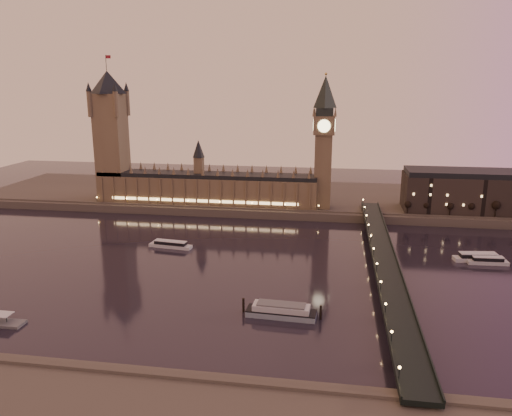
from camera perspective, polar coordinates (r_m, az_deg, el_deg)
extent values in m
plane|color=black|center=(293.50, -3.93, -6.34)|extent=(700.00, 700.00, 0.00)
cube|color=#423D35|center=(445.27, 4.59, 1.16)|extent=(560.00, 130.00, 6.00)
cube|color=brown|center=(411.15, -5.65, 2.05)|extent=(180.00, 26.00, 22.00)
cube|color=black|center=(408.72, -5.69, 3.77)|extent=(180.00, 22.00, 3.20)
cube|color=#FFCC7F|center=(399.73, -6.12, 0.81)|extent=(153.00, 0.25, 2.20)
cube|color=brown|center=(432.87, -16.13, 6.60)|extent=(22.00, 22.00, 88.00)
cone|color=black|center=(429.71, -16.62, 13.62)|extent=(31.68, 31.68, 18.00)
cylinder|color=black|center=(430.00, -16.77, 15.61)|extent=(0.44, 0.44, 12.00)
cube|color=maroon|center=(429.26, -16.53, 16.23)|extent=(4.00, 0.15, 2.50)
cube|color=brown|center=(394.70, 7.65, 4.15)|extent=(13.00, 13.00, 58.00)
cube|color=brown|center=(390.18, 7.82, 9.36)|extent=(16.00, 16.00, 14.00)
cylinder|color=#FFEAA5|center=(382.03, 7.79, 9.26)|extent=(9.60, 0.35, 9.60)
cylinder|color=#FFEAA5|center=(390.46, 6.60, 9.40)|extent=(0.35, 9.60, 9.60)
cube|color=black|center=(389.51, 7.87, 10.83)|extent=(13.00, 13.00, 6.00)
cone|color=black|center=(388.98, 7.94, 13.03)|extent=(17.68, 17.68, 24.00)
sphere|color=gold|center=(388.99, 8.01, 14.95)|extent=(2.00, 2.00, 2.00)
cube|color=black|center=(285.40, 14.45, -5.66)|extent=(13.00, 260.00, 2.00)
cube|color=black|center=(284.33, 13.20, -5.34)|extent=(0.60, 260.00, 1.00)
cube|color=black|center=(285.62, 15.73, -5.41)|extent=(0.60, 260.00, 1.00)
cube|color=black|center=(417.78, 24.00, 1.50)|extent=(110.00, 36.00, 28.00)
cube|color=black|center=(414.93, 24.22, 3.65)|extent=(108.00, 34.00, 4.00)
cylinder|color=black|center=(391.68, 16.72, -0.14)|extent=(0.70, 0.70, 8.09)
sphere|color=black|center=(390.71, 16.76, 0.46)|extent=(5.39, 5.39, 5.39)
cylinder|color=black|center=(394.17, 18.99, -0.23)|extent=(0.70, 0.70, 8.09)
sphere|color=black|center=(393.21, 19.04, 0.37)|extent=(5.39, 5.39, 5.39)
cylinder|color=black|center=(397.27, 21.23, -0.31)|extent=(0.70, 0.70, 8.09)
sphere|color=black|center=(396.32, 21.29, 0.28)|extent=(5.39, 5.39, 5.39)
cylinder|color=black|center=(400.97, 23.43, -0.40)|extent=(0.70, 0.70, 8.09)
sphere|color=black|center=(400.02, 23.49, 0.19)|extent=(5.39, 5.39, 5.39)
cylinder|color=black|center=(405.25, 25.59, -0.48)|extent=(0.70, 0.70, 8.09)
sphere|color=black|center=(404.31, 25.65, 0.10)|extent=(5.39, 5.39, 5.39)
cube|color=silver|center=(324.69, -9.74, -4.29)|extent=(28.51, 9.46, 2.05)
cube|color=black|center=(324.06, -9.76, -3.95)|extent=(21.16, 7.48, 2.05)
cube|color=silver|center=(323.69, -9.77, -3.74)|extent=(21.74, 7.79, 0.37)
cube|color=silver|center=(324.09, 24.00, -5.35)|extent=(28.48, 10.54, 2.35)
cube|color=black|center=(323.36, 24.04, -4.96)|extent=(21.15, 8.35, 2.35)
cube|color=silver|center=(322.94, 24.06, -4.73)|extent=(21.74, 8.70, 0.43)
cube|color=silver|center=(321.54, 24.93, -5.63)|extent=(22.97, 7.21, 2.08)
cube|color=black|center=(320.89, 24.97, -5.28)|extent=(17.02, 5.83, 2.08)
cube|color=silver|center=(320.51, 24.99, -5.07)|extent=(17.49, 6.09, 0.38)
cube|color=gray|center=(229.87, 2.89, -11.99)|extent=(31.81, 10.44, 2.55)
cube|color=black|center=(229.20, 2.90, -11.65)|extent=(31.81, 10.44, 0.49)
cube|color=silver|center=(228.55, 2.90, -11.30)|extent=(25.88, 9.15, 2.55)
cube|color=#595B5E|center=(227.86, 2.91, -10.94)|extent=(21.91, 7.97, 0.69)
cylinder|color=black|center=(232.97, -1.44, -11.04)|extent=(1.08, 1.08, 6.67)
cylinder|color=black|center=(228.09, 7.40, -11.74)|extent=(1.08, 1.08, 6.67)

